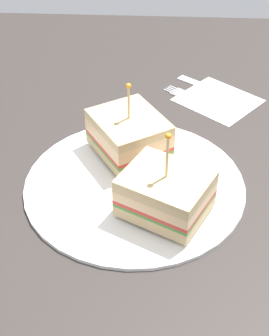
# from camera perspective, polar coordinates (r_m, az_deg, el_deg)

# --- Properties ---
(ground_plane) EXTENTS (1.09, 1.09, 0.02)m
(ground_plane) POSITION_cam_1_polar(r_m,az_deg,el_deg) (0.65, -0.00, -2.71)
(ground_plane) COLOR #2D2826
(plate) EXTENTS (0.28, 0.28, 0.01)m
(plate) POSITION_cam_1_polar(r_m,az_deg,el_deg) (0.64, -0.00, -1.72)
(plate) COLOR white
(plate) RESTS_ON ground_plane
(sandwich_half_front) EXTENTS (0.12, 0.11, 0.11)m
(sandwich_half_front) POSITION_cam_1_polar(r_m,az_deg,el_deg) (0.59, 3.44, -2.82)
(sandwich_half_front) COLOR tan
(sandwich_half_front) RESTS_ON plate
(sandwich_half_back) EXTENTS (0.12, 0.12, 0.10)m
(sandwich_half_back) POSITION_cam_1_polar(r_m,az_deg,el_deg) (0.68, -0.62, 3.76)
(sandwich_half_back) COLOR tan
(sandwich_half_back) RESTS_ON plate
(napkin) EXTENTS (0.15, 0.15, 0.00)m
(napkin) POSITION_cam_1_polar(r_m,az_deg,el_deg) (0.83, 9.26, 7.46)
(napkin) COLOR beige
(napkin) RESTS_ON ground_plane
(fork) EXTENTS (0.10, 0.08, 0.00)m
(fork) POSITION_cam_1_polar(r_m,az_deg,el_deg) (0.83, 6.17, 7.86)
(fork) COLOR silver
(fork) RESTS_ON ground_plane
(knife) EXTENTS (0.11, 0.08, 0.00)m
(knife) POSITION_cam_1_polar(r_m,az_deg,el_deg) (0.86, 8.11, 8.90)
(knife) COLOR silver
(knife) RESTS_ON ground_plane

